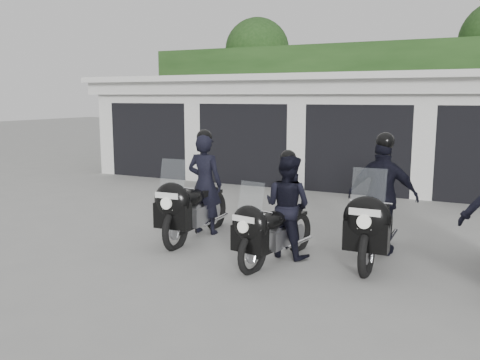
% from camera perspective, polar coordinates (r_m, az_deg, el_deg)
% --- Properties ---
extents(ground, '(80.00, 80.00, 0.00)m').
position_cam_1_polar(ground, '(7.84, 3.41, -8.41)').
color(ground, gray).
rests_on(ground, ground).
extents(garage_block, '(16.40, 6.80, 2.96)m').
position_cam_1_polar(garage_block, '(15.26, 15.24, 5.40)').
color(garage_block, silver).
rests_on(garage_block, ground).
extents(background_vegetation, '(20.00, 3.90, 5.80)m').
position_cam_1_polar(background_vegetation, '(19.98, 19.15, 9.93)').
color(background_vegetation, '#183412').
rests_on(background_vegetation, ground).
extents(police_bike_a, '(0.70, 2.17, 1.89)m').
position_cam_1_polar(police_bike_a, '(8.66, -4.87, -1.60)').
color(police_bike_a, black).
rests_on(police_bike_a, ground).
extents(police_bike_b, '(0.90, 1.90, 1.67)m').
position_cam_1_polar(police_bike_b, '(7.50, 4.67, -3.68)').
color(police_bike_b, black).
rests_on(police_bike_b, ground).
extents(police_bike_c, '(1.05, 2.21, 1.93)m').
position_cam_1_polar(police_bike_c, '(7.83, 15.46, -2.60)').
color(police_bike_c, black).
rests_on(police_bike_c, ground).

